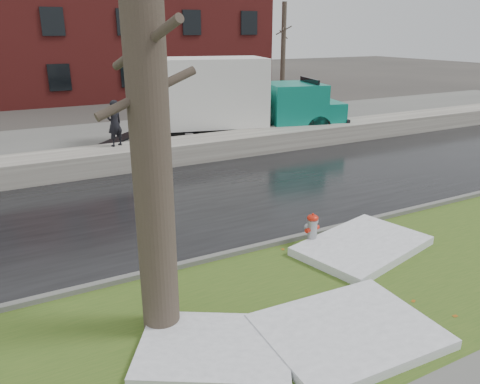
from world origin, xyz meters
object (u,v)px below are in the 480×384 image
tree (148,98)px  box_truck (225,98)px  fire_hydrant (312,228)px  worker (115,123)px

tree → box_truck: size_ratio=0.68×
box_truck → fire_hydrant: bearing=-92.3°
tree → worker: bearing=79.7°
fire_hydrant → tree: tree is taller
tree → worker: 10.08m
tree → box_truck: bearing=59.2°
fire_hydrant → box_truck: box_truck is taller
fire_hydrant → worker: bearing=94.9°
fire_hydrant → box_truck: (2.94, 10.18, 1.40)m
fire_hydrant → worker: 8.73m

